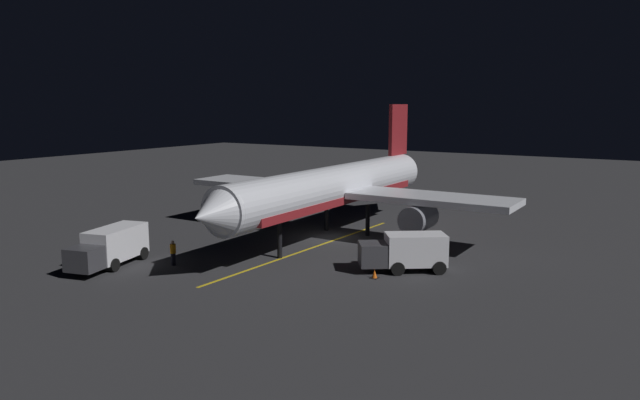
% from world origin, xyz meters
% --- Properties ---
extents(ground_plane, '(180.00, 180.00, 0.20)m').
position_xyz_m(ground_plane, '(0.00, 0.00, -0.10)').
color(ground_plane, '#2D2D2F').
extents(apron_guide_stripe, '(1.21, 24.07, 0.01)m').
position_xyz_m(apron_guide_stripe, '(-0.36, 4.00, 0.00)').
color(apron_guide_stripe, gold).
rests_on(apron_guide_stripe, ground_plane).
extents(airliner, '(29.22, 33.58, 11.04)m').
position_xyz_m(airliner, '(0.00, -0.58, 4.15)').
color(airliner, silver).
rests_on(airliner, ground_plane).
extents(baggage_truck, '(3.61, 6.84, 2.62)m').
position_xyz_m(baggage_truck, '(8.52, 15.51, 1.35)').
color(baggage_truck, silver).
rests_on(baggage_truck, ground_plane).
extents(catering_truck, '(5.86, 5.00, 2.52)m').
position_xyz_m(catering_truck, '(-9.23, 5.87, 1.28)').
color(catering_truck, silver).
rests_on(catering_truck, ground_plane).
extents(ground_crew_worker, '(0.40, 0.40, 1.74)m').
position_xyz_m(ground_crew_worker, '(5.11, 13.07, 0.89)').
color(ground_crew_worker, black).
rests_on(ground_crew_worker, ground_plane).
extents(traffic_cone_near_left, '(0.50, 0.50, 0.55)m').
position_xyz_m(traffic_cone_near_left, '(-7.44, 4.61, 0.25)').
color(traffic_cone_near_left, '#EA590F').
rests_on(traffic_cone_near_left, ground_plane).
extents(traffic_cone_near_right, '(0.50, 0.50, 0.55)m').
position_xyz_m(traffic_cone_near_right, '(-8.16, 8.49, 0.25)').
color(traffic_cone_near_right, '#EA590F').
rests_on(traffic_cone_near_right, ground_plane).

